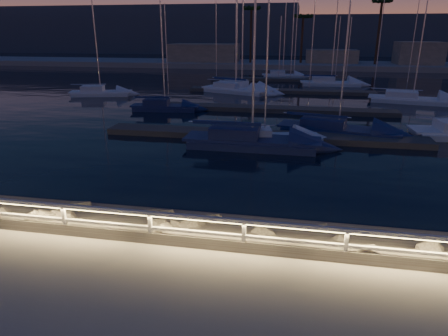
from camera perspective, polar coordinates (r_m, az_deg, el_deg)
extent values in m
plane|color=gray|center=(12.73, -1.74, -11.28)|extent=(400.00, 400.00, 0.00)
cube|color=gray|center=(10.77, -4.77, -18.31)|extent=(240.00, 5.00, 0.20)
cube|color=slate|center=(14.15, -0.40, -9.33)|extent=(240.00, 3.45, 1.29)
plane|color=black|center=(91.02, 9.59, 14.30)|extent=(320.00, 320.00, 0.00)
plane|color=black|center=(13.37, -1.69, -15.73)|extent=(400.00, 400.00, 0.00)
cube|color=silver|center=(14.33, -21.83, -6.86)|extent=(0.11, 0.11, 1.00)
cube|color=silver|center=(13.02, -10.48, -8.37)|extent=(0.11, 0.11, 1.00)
cube|color=silver|center=(12.33, 2.85, -9.71)|extent=(0.11, 0.11, 1.00)
cube|color=silver|center=(12.34, 17.01, -10.56)|extent=(0.11, 0.11, 1.00)
cube|color=silver|center=(12.25, -1.79, -7.24)|extent=(44.00, 0.12, 0.12)
cube|color=silver|center=(12.48, -1.76, -9.30)|extent=(44.00, 0.09, 0.09)
cube|color=#E3C666|center=(12.27, -1.80, -7.61)|extent=(44.00, 0.04, 0.03)
sphere|color=slate|center=(14.39, 23.01, -10.22)|extent=(1.01, 1.01, 1.01)
sphere|color=slate|center=(14.03, -9.78, -8.87)|extent=(0.92, 0.92, 0.92)
sphere|color=slate|center=(13.42, 14.20, -10.71)|extent=(0.81, 0.81, 0.81)
cube|color=#605750|center=(27.68, 5.48, 4.64)|extent=(22.00, 2.00, 0.40)
cube|color=#605750|center=(37.43, 7.01, 8.35)|extent=(22.00, 2.00, 0.40)
cube|color=#605750|center=(49.25, 8.05, 10.84)|extent=(22.00, 2.00, 0.40)
cube|color=#605750|center=(61.15, 8.70, 12.37)|extent=(22.00, 2.00, 0.40)
cube|color=gray|center=(85.01, 9.47, 14.26)|extent=(160.00, 14.00, 1.20)
cube|color=gray|center=(87.27, -2.81, 15.92)|extent=(14.00, 8.00, 4.00)
cube|color=gray|center=(86.05, 15.06, 14.95)|extent=(10.00, 6.00, 3.00)
cube|color=gray|center=(87.53, 25.96, 14.32)|extent=(8.00, 7.00, 4.60)
cylinder|color=#453020|center=(83.38, 3.86, 18.41)|extent=(0.44, 0.44, 10.50)
cylinder|color=#453020|center=(83.73, 11.08, 17.61)|extent=(0.44, 0.44, 9.00)
cylinder|color=#453020|center=(83.82, 21.20, 17.59)|extent=(0.44, 0.44, 11.50)
cube|color=#364353|center=(140.76, 10.36, 17.70)|extent=(220.00, 30.00, 14.00)
cube|color=#364353|center=(163.14, -12.29, 18.42)|extent=(120.00, 25.00, 18.00)
cube|color=navy|center=(37.91, -8.38, 8.35)|extent=(5.94, 2.53, 0.49)
cube|color=navy|center=(37.86, -8.41, 8.81)|extent=(6.39, 2.30, 0.13)
cube|color=navy|center=(37.99, -9.62, 9.26)|extent=(2.39, 1.68, 0.58)
cylinder|color=silver|center=(37.32, -8.79, 16.53)|extent=(0.11, 0.11, 10.02)
cylinder|color=silver|center=(38.02, -10.25, 9.91)|extent=(3.59, 0.46, 0.07)
cube|color=navy|center=(25.48, 4.02, 3.31)|extent=(7.94, 2.68, 0.62)
cube|color=navy|center=(25.38, 4.04, 4.16)|extent=(8.60, 2.29, 0.17)
cube|color=navy|center=(25.44, 1.59, 5.15)|extent=(3.09, 2.00, 0.73)
cylinder|color=silver|center=(24.55, 4.44, 20.15)|extent=(0.13, 0.13, 13.76)
cylinder|color=silver|center=(25.40, 0.37, 6.44)|extent=(4.95, 0.12, 0.09)
cube|color=silver|center=(26.43, 5.78, 3.83)|extent=(7.07, 3.67, 0.49)
cube|color=silver|center=(26.35, 5.80, 4.48)|extent=(7.55, 3.46, 0.13)
cube|color=silver|center=(26.17, 3.79, 5.13)|extent=(2.93, 2.22, 0.57)
cylinder|color=silver|center=(25.53, 6.26, 17.50)|extent=(0.11, 0.11, 11.71)
cylinder|color=silver|center=(26.03, 2.77, 6.07)|extent=(4.13, 0.99, 0.07)
cube|color=silver|center=(48.43, -17.15, 10.00)|extent=(6.63, 3.67, 0.54)
cube|color=silver|center=(48.38, -17.19, 10.40)|extent=(7.06, 3.50, 0.15)
cube|color=silver|center=(48.54, -18.25, 10.73)|extent=(2.78, 2.16, 0.63)
cylinder|color=silver|center=(47.95, -17.86, 16.98)|extent=(0.12, 0.12, 10.95)
cylinder|color=silver|center=(48.58, -18.82, 11.26)|extent=(3.82, 1.10, 0.08)
cube|color=silver|center=(48.65, 1.66, 10.86)|extent=(8.21, 5.29, 0.56)
cube|color=silver|center=(48.60, 1.67, 11.27)|extent=(8.68, 5.17, 0.15)
cube|color=silver|center=(49.12, 0.56, 11.78)|extent=(3.54, 2.93, 0.66)
cylinder|color=silver|center=(48.17, 1.75, 19.41)|extent=(0.12, 0.12, 13.55)
cylinder|color=silver|center=(49.34, 0.02, 12.41)|extent=(4.57, 1.87, 0.08)
cube|color=navy|center=(29.73, 15.98, 4.89)|extent=(8.17, 4.22, 0.52)
cube|color=navy|center=(29.65, 16.04, 5.51)|extent=(8.72, 3.98, 0.14)
cube|color=navy|center=(29.73, 14.02, 6.38)|extent=(3.38, 2.56, 0.62)
cylinder|color=silver|center=(28.93, 17.32, 18.83)|extent=(0.11, 0.11, 13.53)
cylinder|color=silver|center=(29.72, 13.06, 7.39)|extent=(4.77, 1.13, 0.08)
cube|color=silver|center=(49.23, 2.56, 10.94)|extent=(8.40, 5.16, 0.62)
cube|color=silver|center=(49.17, 2.56, 11.40)|extent=(8.89, 5.01, 0.17)
cube|color=silver|center=(49.64, 1.42, 11.94)|extent=(3.59, 2.91, 0.73)
cylinder|color=silver|center=(48.75, 2.69, 19.61)|extent=(0.14, 0.14, 13.83)
cylinder|color=silver|center=(49.85, 0.85, 12.63)|extent=(4.72, 1.75, 0.09)
cube|color=silver|center=(57.04, 15.01, 11.43)|extent=(7.65, 2.87, 0.54)
cube|color=silver|center=(57.00, 15.04, 11.78)|extent=(8.26, 2.52, 0.15)
cube|color=silver|center=(56.85, 14.00, 12.20)|extent=(3.02, 2.02, 0.64)
cylinder|color=silver|center=(56.63, 15.64, 18.45)|extent=(0.12, 0.12, 13.09)
cylinder|color=silver|center=(56.75, 13.50, 12.73)|extent=(4.71, 0.30, 0.08)
cube|color=silver|center=(45.93, 25.30, 8.59)|extent=(8.32, 4.20, 0.53)
cube|color=silver|center=(45.88, 25.36, 9.00)|extent=(8.89, 3.94, 0.15)
cube|color=silver|center=(45.80, 24.03, 9.60)|extent=(3.43, 2.57, 0.63)
cylinder|color=silver|center=(45.42, 26.65, 17.69)|extent=(0.12, 0.12, 13.80)
cylinder|color=silver|center=(45.72, 23.41, 10.29)|extent=(4.88, 1.08, 0.08)
cube|color=silver|center=(65.91, 8.39, 12.80)|extent=(6.23, 2.57, 0.47)
cube|color=silver|center=(65.88, 8.40, 13.06)|extent=(6.71, 2.32, 0.13)
cube|color=silver|center=(65.82, 7.66, 13.35)|extent=(2.49, 1.73, 0.56)
cylinder|color=silver|center=(65.57, 8.64, 17.72)|extent=(0.10, 0.10, 10.54)
cylinder|color=silver|center=(65.77, 7.30, 13.74)|extent=(3.79, 0.42, 0.07)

